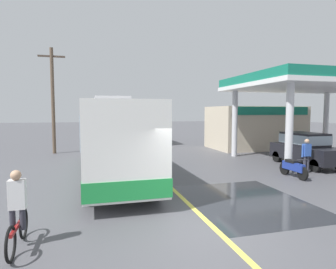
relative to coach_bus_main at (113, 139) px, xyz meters
name	(u,v)px	position (x,y,z in m)	size (l,w,h in m)	color
ground	(125,144)	(2.02, 13.32, -1.72)	(120.00, 120.00, 0.00)	#4C4C51
lane_divider_stripe	(132,151)	(2.02, 8.32, -1.72)	(0.16, 50.00, 0.01)	#D8CC4C
wet_puddle_patch	(244,201)	(3.90, -5.01, -1.72)	(3.88, 4.77, 0.01)	#26282D
coach_bus_main	(113,139)	(0.00, 0.00, 0.00)	(2.60, 11.04, 3.69)	white
gas_station_roadside	(270,117)	(11.95, 5.30, 0.91)	(9.10, 11.95, 5.10)	#147259
car_at_pump	(305,147)	(10.43, -0.22, -0.71)	(1.70, 4.20, 1.82)	black
minibus_opposing_lane	(150,127)	(4.47, 13.64, -0.25)	(2.04, 6.13, 2.44)	#BFB799
cyclist_on_shoulder	(17,213)	(-2.55, -6.62, -0.94)	(0.34, 1.82, 1.72)	black
motorcycle_parked_forecourt	(293,168)	(7.83, -2.47, -1.28)	(0.55, 1.80, 0.92)	black
pedestrian_near_pump	(306,154)	(9.12, -1.81, -0.79)	(0.55, 0.22, 1.66)	#33333F
utility_pole_roadside	(53,99)	(-3.57, 8.39, 2.19)	(1.80, 0.24, 7.46)	brown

